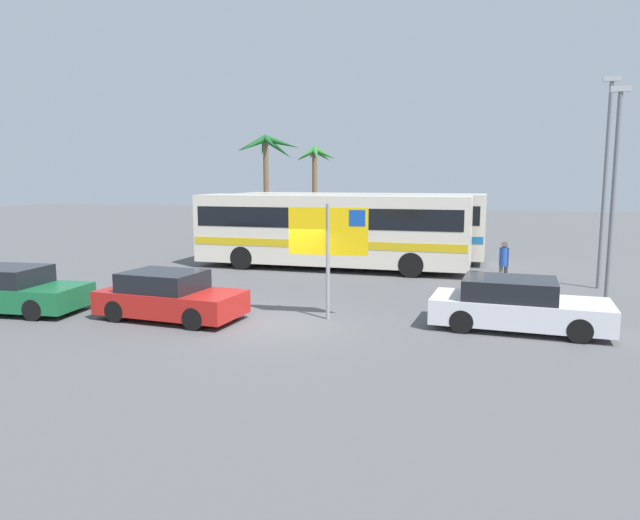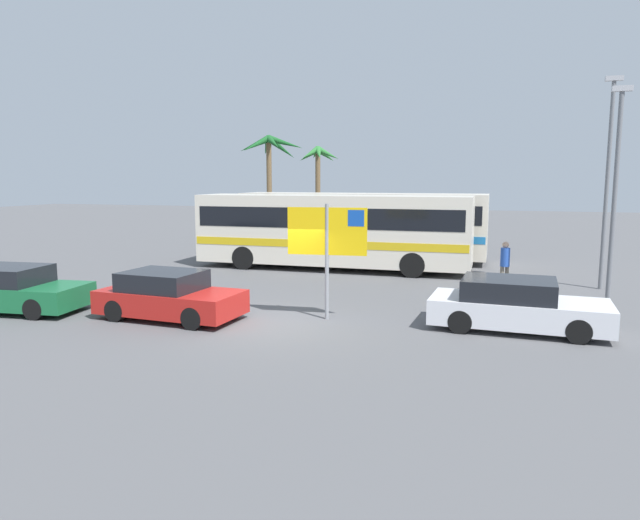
% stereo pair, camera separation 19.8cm
% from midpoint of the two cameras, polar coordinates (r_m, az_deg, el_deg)
% --- Properties ---
extents(ground, '(120.00, 120.00, 0.00)m').
position_cam_midpoint_polar(ground, '(15.74, -4.49, -6.22)').
color(ground, '#565659').
extents(bus_front_coach, '(11.67, 2.60, 3.17)m').
position_cam_midpoint_polar(bus_front_coach, '(24.70, 1.44, 3.19)').
color(bus_front_coach, silver).
rests_on(bus_front_coach, ground).
extents(bus_rear_coach, '(11.67, 2.60, 3.17)m').
position_cam_midpoint_polar(bus_rear_coach, '(27.74, 4.31, 3.71)').
color(bus_rear_coach, silver).
rests_on(bus_rear_coach, ground).
extents(ferry_sign, '(2.20, 0.25, 3.20)m').
position_cam_midpoint_polar(ferry_sign, '(15.72, 1.23, 2.40)').
color(ferry_sign, gray).
rests_on(ferry_sign, ground).
extents(car_white, '(4.51, 2.13, 1.32)m').
position_cam_midpoint_polar(car_white, '(15.73, 19.13, -4.27)').
color(car_white, silver).
rests_on(car_white, ground).
extents(car_green, '(4.35, 2.25, 1.32)m').
position_cam_midpoint_polar(car_green, '(19.20, -27.90, -2.60)').
color(car_green, '#196638').
rests_on(car_green, ground).
extents(car_red, '(4.09, 2.09, 1.32)m').
position_cam_midpoint_polar(car_red, '(16.57, -14.40, -3.47)').
color(car_red, red).
rests_on(car_red, ground).
extents(pedestrian_near_sign, '(0.32, 0.32, 1.69)m').
position_cam_midpoint_polar(pedestrian_near_sign, '(21.25, 18.07, -0.13)').
color(pedestrian_near_sign, '#706656').
rests_on(pedestrian_near_sign, ground).
extents(lamp_post_left_side, '(0.56, 0.20, 7.30)m').
position_cam_midpoint_polar(lamp_post_left_side, '(22.44, 26.78, 7.46)').
color(lamp_post_left_side, slate).
rests_on(lamp_post_left_side, ground).
extents(lamp_post_right_side, '(0.56, 0.20, 6.56)m').
position_cam_midpoint_polar(lamp_post_right_side, '(19.51, 27.42, 6.35)').
color(lamp_post_right_side, slate).
rests_on(lamp_post_right_side, ground).
extents(palm_tree_seaside, '(2.81, 2.74, 5.92)m').
position_cam_midpoint_polar(palm_tree_seaside, '(37.06, -0.05, 9.39)').
color(palm_tree_seaside, brown).
rests_on(palm_tree_seaside, ground).
extents(palm_tree_inland, '(4.31, 3.96, 6.51)m').
position_cam_midpoint_polar(palm_tree_inland, '(35.97, -4.84, 10.35)').
color(palm_tree_inland, brown).
rests_on(palm_tree_inland, ground).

